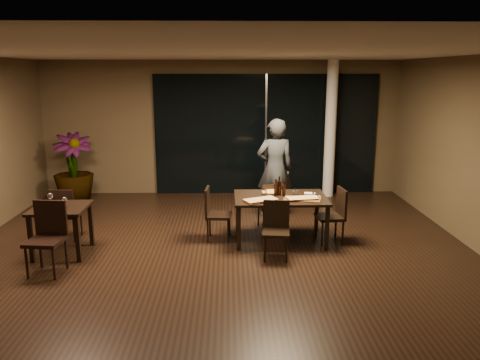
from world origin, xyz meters
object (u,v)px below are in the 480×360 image
(chair_main_near, at_px, (276,226))
(chair_side_far, at_px, (65,212))
(chair_main_left, at_px, (214,211))
(bottle_b, at_px, (284,189))
(bottle_a, at_px, (276,187))
(chair_main_far, at_px, (271,204))
(main_table, at_px, (280,201))
(diner, at_px, (275,169))
(chair_side_near, at_px, (48,233))
(bottle_c, at_px, (279,186))
(potted_plant, at_px, (73,168))
(side_table, at_px, (61,215))
(chair_main_right, at_px, (335,212))

(chair_main_near, bearing_deg, chair_side_far, 173.24)
(chair_main_left, relative_size, bottle_b, 3.61)
(chair_main_left, distance_m, bottle_a, 1.10)
(chair_main_far, bearing_deg, main_table, 87.63)
(chair_main_far, relative_size, diner, 0.44)
(chair_side_near, bearing_deg, chair_main_far, 33.80)
(chair_side_near, relative_size, bottle_b, 4.07)
(main_table, relative_size, chair_side_near, 1.50)
(bottle_a, height_order, bottle_c, bottle_c)
(chair_main_left, distance_m, diner, 1.72)
(diner, xyz_separation_m, potted_plant, (-4.21, 1.24, -0.21))
(main_table, bearing_deg, chair_side_far, 178.64)
(chair_side_far, distance_m, bottle_b, 3.63)
(bottle_b, distance_m, bottle_c, 0.10)
(side_table, xyz_separation_m, chair_side_far, (-0.15, 0.58, -0.12))
(chair_main_left, xyz_separation_m, chair_side_near, (-2.26, -1.22, 0.06))
(chair_main_near, height_order, bottle_c, bottle_c)
(chair_main_near, relative_size, diner, 0.45)
(chair_main_left, bearing_deg, diner, -38.55)
(side_table, relative_size, bottle_c, 2.53)
(chair_side_far, xyz_separation_m, potted_plant, (-0.62, 2.44, 0.24))
(chair_main_near, height_order, diner, diner)
(chair_main_near, relative_size, potted_plant, 0.58)
(potted_plant, bearing_deg, chair_main_far, -25.78)
(chair_side_near, distance_m, bottle_a, 3.52)
(chair_side_far, distance_m, potted_plant, 2.53)
(potted_plant, bearing_deg, main_table, -31.17)
(chair_main_left, distance_m, chair_side_far, 2.46)
(main_table, xyz_separation_m, side_table, (-3.40, -0.50, -0.05))
(chair_main_right, bearing_deg, side_table, -90.83)
(diner, bearing_deg, chair_main_far, 72.55)
(bottle_b, bearing_deg, diner, 91.32)
(diner, distance_m, bottle_b, 1.24)
(potted_plant, xyz_separation_m, bottle_b, (4.23, -2.48, 0.14))
(chair_side_far, bearing_deg, bottle_c, -176.80)
(bottle_a, bearing_deg, chair_main_far, 93.51)
(diner, bearing_deg, bottle_b, 84.23)
(chair_main_far, relative_size, chair_side_far, 0.94)
(chair_main_right, relative_size, chair_side_near, 0.90)
(main_table, xyz_separation_m, bottle_a, (-0.07, 0.07, 0.21))
(chair_main_near, distance_m, chair_side_far, 3.50)
(chair_main_right, height_order, potted_plant, potted_plant)
(chair_main_left, height_order, potted_plant, potted_plant)
(diner, height_order, bottle_c, diner)
(bottle_c, bearing_deg, chair_side_near, -159.33)
(side_table, relative_size, chair_side_near, 0.80)
(chair_main_near, height_order, chair_main_left, chair_main_left)
(bottle_c, bearing_deg, potted_plant, 149.88)
(chair_main_right, distance_m, potted_plant, 5.70)
(main_table, relative_size, bottle_b, 6.11)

